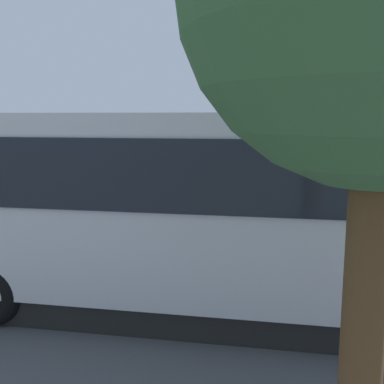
# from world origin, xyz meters

# --- Properties ---
(ground_plane) EXTENTS (80.00, 80.00, 0.00)m
(ground_plane) POSITION_xyz_m (0.00, 0.00, 0.00)
(ground_plane) COLOR #4C4C51
(tour_bus) EXTENTS (11.45, 3.26, 3.25)m
(tour_bus) POSITION_xyz_m (-1.78, 5.22, 1.65)
(tour_bus) COLOR silver
(tour_bus) RESTS_ON ground_plane
(spectator_far_left) EXTENTS (0.57, 0.32, 1.69)m
(spectator_far_left) POSITION_xyz_m (-4.14, 2.48, 1.00)
(spectator_far_left) COLOR #473823
(spectator_far_left) RESTS_ON ground_plane
(spectator_left) EXTENTS (0.57, 0.38, 1.72)m
(spectator_left) POSITION_xyz_m (-3.19, 2.59, 1.02)
(spectator_left) COLOR #473823
(spectator_left) RESTS_ON ground_plane
(spectator_centre) EXTENTS (0.57, 0.32, 1.77)m
(spectator_centre) POSITION_xyz_m (-2.11, 2.61, 1.06)
(spectator_centre) COLOR #473823
(spectator_centre) RESTS_ON ground_plane
(spectator_right) EXTENTS (0.58, 0.37, 1.73)m
(spectator_right) POSITION_xyz_m (-1.11, 2.51, 1.03)
(spectator_right) COLOR #473823
(spectator_right) RESTS_ON ground_plane
(spectator_far_right) EXTENTS (0.57, 0.39, 1.66)m
(spectator_far_right) POSITION_xyz_m (-0.16, 2.54, 0.98)
(spectator_far_right) COLOR #473823
(spectator_far_right) RESTS_ON ground_plane
(parked_motorcycle_silver) EXTENTS (2.05, 0.58, 0.99)m
(parked_motorcycle_silver) POSITION_xyz_m (-0.28, 3.12, 0.48)
(parked_motorcycle_silver) COLOR black
(parked_motorcycle_silver) RESTS_ON ground_plane
(stunt_motorcycle) EXTENTS (2.05, 0.63, 1.23)m
(stunt_motorcycle) POSITION_xyz_m (4.15, -3.40, 0.61)
(stunt_motorcycle) COLOR black
(stunt_motorcycle) RESTS_ON ground_plane
(bay_line_a) EXTENTS (0.30, 4.47, 0.01)m
(bay_line_a) POSITION_xyz_m (-3.63, -1.56, 0.00)
(bay_line_a) COLOR white
(bay_line_a) RESTS_ON ground_plane
(bay_line_b) EXTENTS (0.28, 4.01, 0.01)m
(bay_line_b) POSITION_xyz_m (-0.95, -1.56, 0.00)
(bay_line_b) COLOR white
(bay_line_b) RESTS_ON ground_plane
(bay_line_c) EXTENTS (0.29, 4.20, 0.01)m
(bay_line_c) POSITION_xyz_m (1.72, -1.56, 0.00)
(bay_line_c) COLOR white
(bay_line_c) RESTS_ON ground_plane
(bay_line_d) EXTENTS (0.32, 4.90, 0.01)m
(bay_line_d) POSITION_xyz_m (4.40, -1.56, 0.00)
(bay_line_d) COLOR white
(bay_line_d) RESTS_ON ground_plane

